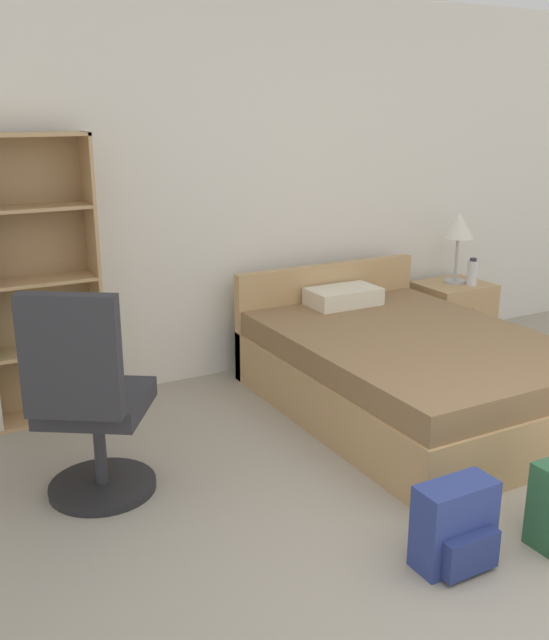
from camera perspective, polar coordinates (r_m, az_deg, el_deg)
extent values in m
cube|color=white|center=(5.07, -1.08, 10.49)|extent=(9.00, 0.06, 2.60)
cube|color=tan|center=(4.49, -14.21, 3.41)|extent=(0.02, 0.27, 1.71)
cube|color=#A48256|center=(4.53, -19.90, 3.05)|extent=(0.88, 0.01, 1.71)
cube|color=tan|center=(4.67, -18.62, -7.41)|extent=(0.84, 0.26, 0.02)
cube|color=tan|center=(4.52, -19.11, -2.44)|extent=(0.84, 0.26, 0.02)
cube|color=tan|center=(4.40, -19.64, 2.83)|extent=(0.84, 0.26, 0.02)
cube|color=tan|center=(4.33, -20.19, 8.33)|extent=(0.84, 0.26, 0.02)
cube|color=tan|center=(4.30, -20.74, 13.70)|extent=(0.88, 0.27, 0.02)
cube|color=tan|center=(4.57, 10.82, -5.11)|extent=(1.46, 2.05, 0.35)
cube|color=olive|center=(4.48, 10.99, -2.10)|extent=(1.43, 2.01, 0.16)
cube|color=tan|center=(5.26, 4.19, 0.42)|extent=(1.46, 0.08, 0.76)
cube|color=silver|center=(5.04, 5.52, 1.89)|extent=(0.50, 0.30, 0.12)
cylinder|color=#232326|center=(3.77, -13.56, -12.78)|extent=(0.53, 0.53, 0.04)
cylinder|color=#333338|center=(3.67, -13.79, -9.89)|extent=(0.06, 0.06, 0.38)
cube|color=#2D2D33|center=(3.57, -14.06, -6.40)|extent=(0.66, 0.66, 0.10)
cube|color=#2D2D33|center=(3.21, -16.01, -2.87)|extent=(0.41, 0.31, 0.56)
cube|color=tan|center=(5.86, 14.02, 0.43)|extent=(0.55, 0.45, 0.51)
sphere|color=tan|center=(5.67, 15.70, 0.83)|extent=(0.02, 0.02, 0.02)
cylinder|color=#B2B2B7|center=(5.83, 14.22, 3.02)|extent=(0.17, 0.17, 0.02)
cylinder|color=#B2B2B7|center=(5.79, 14.35, 4.74)|extent=(0.02, 0.02, 0.34)
cone|color=white|center=(5.74, 14.54, 7.35)|extent=(0.24, 0.24, 0.20)
cylinder|color=silver|center=(5.74, 15.53, 3.63)|extent=(0.08, 0.08, 0.19)
cylinder|color=#2D2D33|center=(5.72, 15.62, 4.69)|extent=(0.05, 0.05, 0.02)
cube|color=navy|center=(3.17, 14.17, -15.52)|extent=(0.35, 0.16, 0.37)
cube|color=navy|center=(3.15, 15.45, -17.63)|extent=(0.26, 0.06, 0.17)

